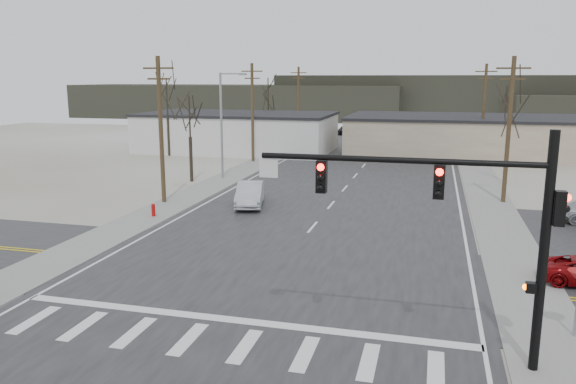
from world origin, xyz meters
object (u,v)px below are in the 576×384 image
(traffic_signal_mast, at_px, (476,215))
(sedan_crossing, at_px, (250,194))
(fire_hydrant, at_px, (153,210))
(car_far_a, at_px, (402,144))
(car_far_b, at_px, (344,130))

(traffic_signal_mast, xyz_separation_m, sedan_crossing, (-13.19, 18.62, -3.83))
(fire_hydrant, xyz_separation_m, sedan_crossing, (4.90, 4.42, 0.39))
(sedan_crossing, xyz_separation_m, car_far_a, (8.17, 33.38, -0.09))
(fire_hydrant, relative_size, car_far_b, 0.22)
(fire_hydrant, relative_size, car_far_a, 0.18)
(fire_hydrant, bearing_deg, car_far_b, 86.35)
(traffic_signal_mast, bearing_deg, fire_hydrant, 141.87)
(traffic_signal_mast, relative_size, car_far_a, 1.83)
(traffic_signal_mast, height_order, car_far_a, traffic_signal_mast)
(car_far_a, bearing_deg, traffic_signal_mast, 71.75)
(car_far_b, bearing_deg, fire_hydrant, -82.81)
(sedan_crossing, distance_m, car_far_a, 34.36)
(traffic_signal_mast, bearing_deg, car_far_b, 102.05)
(fire_hydrant, relative_size, sedan_crossing, 0.18)
(fire_hydrant, xyz_separation_m, car_far_a, (13.07, 37.80, 0.30))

